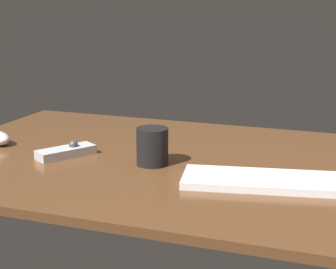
% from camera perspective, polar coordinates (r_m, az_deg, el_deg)
% --- Properties ---
extents(desk, '(1.40, 0.84, 0.02)m').
position_cam_1_polar(desk, '(1.38, 2.56, -3.22)').
color(desk, brown).
rests_on(desk, ground).
extents(keyboard, '(0.43, 0.21, 0.02)m').
position_cam_1_polar(keyboard, '(1.22, 11.17, -4.83)').
color(keyboard, white).
rests_on(keyboard, desk).
extents(media_remote, '(0.13, 0.16, 0.04)m').
position_cam_1_polar(media_remote, '(1.44, -10.59, -1.78)').
color(media_remote, '#B7B7BC').
rests_on(media_remote, desk).
extents(coffee_mug, '(0.08, 0.08, 0.09)m').
position_cam_1_polar(coffee_mug, '(1.34, -1.65, -1.26)').
color(coffee_mug, black).
rests_on(coffee_mug, desk).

